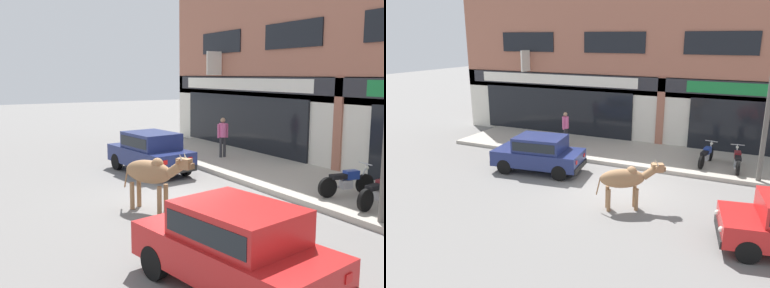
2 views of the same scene
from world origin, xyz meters
The scene contains 9 objects.
ground_plane centered at (0.00, 0.00, 0.00)m, with size 90.00×90.00×0.00m, color slate.
sidewalk centered at (0.00, 4.06, 0.08)m, with size 19.00×3.72×0.16m, color #A8A093.
shop_building centered at (0.00, 6.18, 3.92)m, with size 23.00×1.40×8.28m.
cow centered at (0.61, -1.46, 1.01)m, with size 1.95×1.27×1.61m.
car_0 centered at (5.22, -2.16, 0.81)m, with size 3.79×2.18×1.46m.
car_1 centered at (-3.56, 0.42, 0.81)m, with size 3.74×2.00×1.46m.
motorcycle_0 centered at (2.47, 3.58, 0.55)m, with size 0.61×1.80×0.88m.
motorcycle_1 centered at (3.66, 3.44, 0.55)m, with size 0.52×1.81×0.88m.
pedestrian centered at (-4.11, 3.89, 1.14)m, with size 0.32×0.50×1.60m.
Camera 1 is at (10.78, -6.15, 3.48)m, focal length 42.00 mm.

